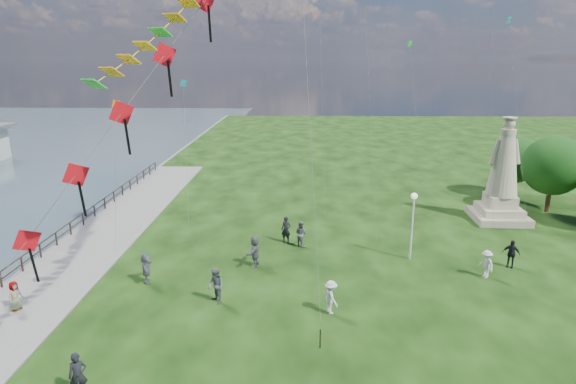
{
  "coord_description": "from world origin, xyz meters",
  "views": [
    {
      "loc": [
        -0.37,
        -14.97,
        11.86
      ],
      "look_at": [
        -1.0,
        8.0,
        5.5
      ],
      "focal_mm": 30.0,
      "sensor_mm": 36.0,
      "label": 1
    }
  ],
  "objects_px": {
    "person_5": "(146,268)",
    "person_10": "(15,297)",
    "person_0": "(78,375)",
    "lamppost": "(413,212)",
    "person_6": "(286,230)",
    "person_8": "(486,264)",
    "person_9": "(511,254)",
    "statue": "(502,182)",
    "person_7": "(301,234)",
    "person_2": "(331,297)",
    "person_1": "(216,286)",
    "person_11": "(255,251)"
  },
  "relations": [
    {
      "from": "person_5",
      "to": "person_10",
      "type": "xyz_separation_m",
      "value": [
        -5.39,
        -3.29,
        -0.12
      ]
    },
    {
      "from": "person_0",
      "to": "person_10",
      "type": "distance_m",
      "value": 8.35
    },
    {
      "from": "lamppost",
      "to": "person_5",
      "type": "relative_size",
      "value": 2.47
    },
    {
      "from": "person_6",
      "to": "person_8",
      "type": "xyz_separation_m",
      "value": [
        11.38,
        -5.01,
        -0.1
      ]
    },
    {
      "from": "person_9",
      "to": "person_8",
      "type": "bearing_deg",
      "value": -113.28
    },
    {
      "from": "person_0",
      "to": "lamppost",
      "type": "bearing_deg",
      "value": 14.11
    },
    {
      "from": "lamppost",
      "to": "person_8",
      "type": "xyz_separation_m",
      "value": [
        3.69,
        -2.44,
        -2.24
      ]
    },
    {
      "from": "lamppost",
      "to": "statue",
      "type": "bearing_deg",
      "value": 42.7
    },
    {
      "from": "person_9",
      "to": "person_7",
      "type": "bearing_deg",
      "value": -163.15
    },
    {
      "from": "person_0",
      "to": "person_7",
      "type": "height_order",
      "value": "person_0"
    },
    {
      "from": "person_7",
      "to": "person_10",
      "type": "xyz_separation_m",
      "value": [
        -13.84,
        -8.88,
        -0.12
      ]
    },
    {
      "from": "person_7",
      "to": "person_10",
      "type": "bearing_deg",
      "value": 74.74
    },
    {
      "from": "person_5",
      "to": "person_9",
      "type": "height_order",
      "value": "person_5"
    },
    {
      "from": "statue",
      "to": "person_2",
      "type": "height_order",
      "value": "statue"
    },
    {
      "from": "person_1",
      "to": "person_6",
      "type": "relative_size",
      "value": 1.01
    },
    {
      "from": "person_2",
      "to": "person_8",
      "type": "distance_m",
      "value": 9.87
    },
    {
      "from": "person_10",
      "to": "person_2",
      "type": "bearing_deg",
      "value": -69.54
    },
    {
      "from": "person_7",
      "to": "person_10",
      "type": "distance_m",
      "value": 16.44
    },
    {
      "from": "person_7",
      "to": "person_11",
      "type": "xyz_separation_m",
      "value": [
        -2.7,
        -3.25,
        0.09
      ]
    },
    {
      "from": "person_0",
      "to": "person_2",
      "type": "bearing_deg",
      "value": 6.33
    },
    {
      "from": "person_0",
      "to": "person_6",
      "type": "distance_m",
      "value": 16.96
    },
    {
      "from": "person_1",
      "to": "statue",
      "type": "bearing_deg",
      "value": 86.9
    },
    {
      "from": "person_8",
      "to": "person_9",
      "type": "bearing_deg",
      "value": 107.67
    },
    {
      "from": "person_1",
      "to": "person_7",
      "type": "bearing_deg",
      "value": 113.3
    },
    {
      "from": "person_5",
      "to": "person_10",
      "type": "bearing_deg",
      "value": 111.66
    },
    {
      "from": "person_0",
      "to": "person_7",
      "type": "relative_size",
      "value": 1.03
    },
    {
      "from": "person_2",
      "to": "person_1",
      "type": "bearing_deg",
      "value": 54.74
    },
    {
      "from": "person_0",
      "to": "person_8",
      "type": "relative_size",
      "value": 1.09
    },
    {
      "from": "person_8",
      "to": "person_9",
      "type": "relative_size",
      "value": 0.96
    },
    {
      "from": "person_6",
      "to": "person_8",
      "type": "height_order",
      "value": "person_6"
    },
    {
      "from": "person_7",
      "to": "person_9",
      "type": "distance_m",
      "value": 12.72
    },
    {
      "from": "person_5",
      "to": "person_9",
      "type": "bearing_deg",
      "value": -92.68
    },
    {
      "from": "person_5",
      "to": "person_7",
      "type": "bearing_deg",
      "value": -66.31
    },
    {
      "from": "person_10",
      "to": "statue",
      "type": "bearing_deg",
      "value": -43.69
    },
    {
      "from": "person_1",
      "to": "person_7",
      "type": "relative_size",
      "value": 1.07
    },
    {
      "from": "person_1",
      "to": "person_7",
      "type": "distance_m",
      "value": 8.85
    },
    {
      "from": "lamppost",
      "to": "person_5",
      "type": "height_order",
      "value": "lamppost"
    },
    {
      "from": "statue",
      "to": "person_8",
      "type": "relative_size",
      "value": 4.86
    },
    {
      "from": "statue",
      "to": "person_10",
      "type": "distance_m",
      "value": 32.45
    },
    {
      "from": "person_5",
      "to": "person_9",
      "type": "relative_size",
      "value": 1.02
    },
    {
      "from": "lamppost",
      "to": "person_0",
      "type": "height_order",
      "value": "lamppost"
    },
    {
      "from": "statue",
      "to": "person_8",
      "type": "distance_m",
      "value": 11.37
    },
    {
      "from": "statue",
      "to": "person_6",
      "type": "relative_size",
      "value": 4.34
    },
    {
      "from": "person_8",
      "to": "statue",
      "type": "bearing_deg",
      "value": 136.74
    },
    {
      "from": "person_11",
      "to": "person_8",
      "type": "bearing_deg",
      "value": 96.42
    },
    {
      "from": "person_2",
      "to": "person_5",
      "type": "distance_m",
      "value": 10.36
    },
    {
      "from": "person_0",
      "to": "person_10",
      "type": "relative_size",
      "value": 1.2
    },
    {
      "from": "person_2",
      "to": "person_9",
      "type": "distance_m",
      "value": 12.27
    },
    {
      "from": "person_7",
      "to": "statue",
      "type": "bearing_deg",
      "value": -117.17
    },
    {
      "from": "lamppost",
      "to": "person_1",
      "type": "distance_m",
      "value": 12.56
    }
  ]
}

